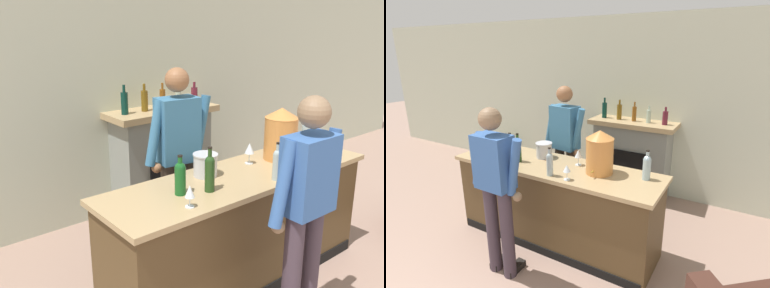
# 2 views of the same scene
# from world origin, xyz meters

# --- Properties ---
(wall_back_panel) EXTENTS (12.00, 0.07, 2.75)m
(wall_back_panel) POSITION_xyz_m (0.00, 4.62, 1.38)
(wall_back_panel) COLOR beige
(wall_back_panel) RESTS_ON ground_plane
(bar_counter) EXTENTS (2.50, 0.72, 0.98)m
(bar_counter) POSITION_xyz_m (0.00, 2.72, 0.49)
(bar_counter) COLOR #503A21
(bar_counter) RESTS_ON ground_plane
(fireplace_stone) EXTENTS (1.30, 0.52, 1.53)m
(fireplace_stone) POSITION_xyz_m (0.34, 4.36, 0.62)
(fireplace_stone) COLOR gray
(fireplace_stone) RESTS_ON ground_plane
(potted_plant_corner) EXTENTS (0.39, 0.38, 0.67)m
(potted_plant_corner) POSITION_xyz_m (-2.33, 4.15, 0.28)
(potted_plant_corner) COLOR #905E41
(potted_plant_corner) RESTS_ON ground_plane
(person_customer) EXTENTS (0.66, 0.30, 1.76)m
(person_customer) POSITION_xyz_m (-0.16, 1.97, 0.97)
(person_customer) COLOR #40333E
(person_customer) RESTS_ON ground_plane
(person_bartender) EXTENTS (0.65, 0.34, 1.81)m
(person_bartender) POSITION_xyz_m (-0.22, 3.30, 1.01)
(person_bartender) COLOR #453B33
(person_bartender) RESTS_ON ground_plane
(copper_dispenser) EXTENTS (0.30, 0.34, 0.47)m
(copper_dispenser) POSITION_xyz_m (0.54, 2.78, 1.22)
(copper_dispenser) COLOR #D0823E
(copper_dispenser) RESTS_ON bar_counter
(ice_bucket_steel) EXTENTS (0.20, 0.20, 0.19)m
(ice_bucket_steel) POSITION_xyz_m (-0.26, 2.88, 1.07)
(ice_bucket_steel) COLOR silver
(ice_bucket_steel) RESTS_ON bar_counter
(wine_bottle_cabernet_heavy) EXTENTS (0.08, 0.08, 0.30)m
(wine_bottle_cabernet_heavy) POSITION_xyz_m (-0.64, 2.71, 1.11)
(wine_bottle_cabernet_heavy) COLOR #15531E
(wine_bottle_cabernet_heavy) RESTS_ON bar_counter
(wine_bottle_port_short) EXTENTS (0.07, 0.07, 0.31)m
(wine_bottle_port_short) POSITION_xyz_m (0.12, 2.47, 1.12)
(wine_bottle_port_short) COLOR #9EB2B5
(wine_bottle_port_short) RESTS_ON bar_counter
(wine_bottle_rose_blush) EXTENTS (0.08, 0.08, 0.31)m
(wine_bottle_rose_blush) POSITION_xyz_m (1.03, 2.87, 1.12)
(wine_bottle_rose_blush) COLOR #9CB9C2
(wine_bottle_rose_blush) RESTS_ON bar_counter
(wine_bottle_merlot_tall) EXTENTS (0.07, 0.07, 0.34)m
(wine_bottle_merlot_tall) POSITION_xyz_m (-0.44, 2.62, 1.13)
(wine_bottle_merlot_tall) COLOR #204018
(wine_bottle_merlot_tall) RESTS_ON bar_counter
(wine_glass_mid_counter) EXTENTS (0.08, 0.08, 0.16)m
(wine_glass_mid_counter) POSITION_xyz_m (0.34, 2.46, 1.10)
(wine_glass_mid_counter) COLOR silver
(wine_glass_mid_counter) RESTS_ON bar_counter
(wine_glass_front_right) EXTENTS (0.07, 0.07, 0.16)m
(wine_glass_front_right) POSITION_xyz_m (-0.73, 2.50, 1.09)
(wine_glass_front_right) COLOR silver
(wine_glass_front_right) RESTS_ON bar_counter
(wine_glass_by_dispenser) EXTENTS (0.08, 0.08, 0.19)m
(wine_glass_by_dispenser) POSITION_xyz_m (0.23, 2.87, 1.11)
(wine_glass_by_dispenser) COLOR silver
(wine_glass_by_dispenser) RESTS_ON bar_counter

